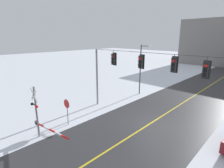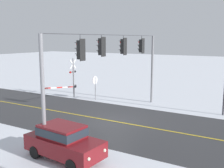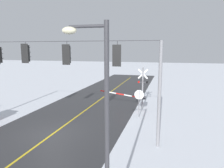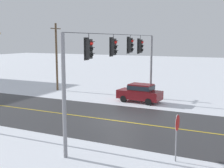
{
  "view_description": "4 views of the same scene",
  "coord_description": "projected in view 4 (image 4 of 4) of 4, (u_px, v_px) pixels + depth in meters",
  "views": [
    {
      "loc": [
        7.44,
        -12.77,
        7.45
      ],
      "look_at": [
        -3.7,
        -1.06,
        3.17
      ],
      "focal_mm": 28.54,
      "sensor_mm": 36.0,
      "label": 1
    },
    {
      "loc": [
        16.48,
        9.52,
        5.97
      ],
      "look_at": [
        -1.62,
        -1.15,
        2.43
      ],
      "focal_mm": 43.55,
      "sensor_mm": 36.0,
      "label": 2
    },
    {
      "loc": [
        -7.47,
        12.17,
        5.74
      ],
      "look_at": [
        -3.51,
        -2.48,
        3.22
      ],
      "focal_mm": 34.04,
      "sensor_mm": 36.0,
      "label": 3
    },
    {
      "loc": [
        -18.36,
        -7.93,
        5.87
      ],
      "look_at": [
        -3.58,
        -0.98,
        3.31
      ],
      "focal_mm": 45.85,
      "sensor_mm": 36.0,
      "label": 4
    }
  ],
  "objects": [
    {
      "name": "signal_span",
      "position": [
        121.0,
        60.0,
        19.94
      ],
      "size": [
        14.2,
        0.47,
        6.22
      ],
      "color": "gray",
      "rests_on": "ground"
    },
    {
      "name": "parked_car_maroon",
      "position": [
        140.0,
        92.0,
        26.85
      ],
      "size": [
        2.11,
        4.31,
        1.74
      ],
      "color": "maroon",
      "rests_on": "ground"
    },
    {
      "name": "stop_sign",
      "position": [
        177.0,
        127.0,
        13.63
      ],
      "size": [
        0.8,
        0.09,
        2.35
      ],
      "color": "gray",
      "rests_on": "ground"
    },
    {
      "name": "utility_pole",
      "position": [
        57.0,
        56.0,
        32.78
      ],
      "size": [
        1.8,
        0.24,
        7.67
      ],
      "color": "brown",
      "rests_on": "ground"
    },
    {
      "name": "ground_plane",
      "position": [
        121.0,
        121.0,
        20.66
      ],
      "size": [
        160.0,
        160.0,
        0.0
      ],
      "primitive_type": "plane",
      "color": "silver"
    },
    {
      "name": "road_asphalt",
      "position": [
        53.0,
        112.0,
        23.18
      ],
      "size": [
        9.0,
        80.0,
        0.01
      ],
      "primitive_type": "cube",
      "color": "#303033",
      "rests_on": "ground"
    },
    {
      "name": "lane_centre_line",
      "position": [
        53.0,
        112.0,
        23.18
      ],
      "size": [
        0.14,
        72.0,
        0.01
      ],
      "primitive_type": "cube",
      "color": "gold",
      "rests_on": "ground"
    }
  ]
}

